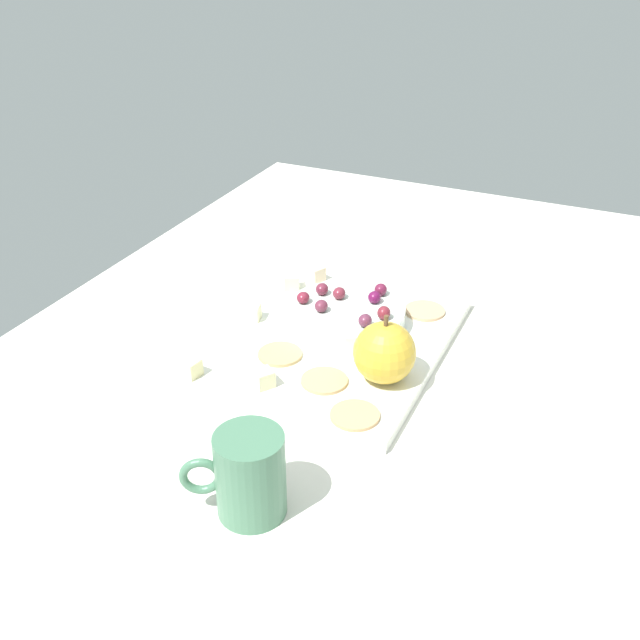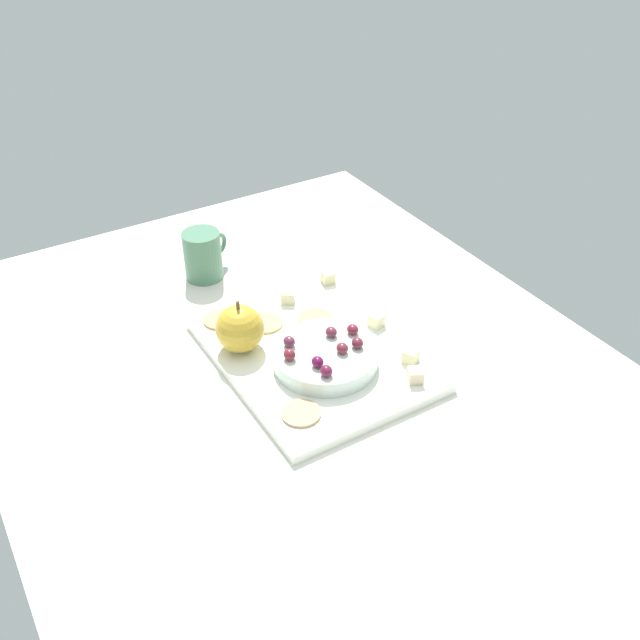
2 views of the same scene
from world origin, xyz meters
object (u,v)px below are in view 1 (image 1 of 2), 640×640
at_px(platter, 334,342).
at_px(grape_5, 339,293).
at_px(cheese_cube_2, 252,312).
at_px(cracker_0, 280,354).
at_px(cheese_cube_0, 191,368).
at_px(cheese_cube_1, 316,274).
at_px(cracker_1, 323,380).
at_px(grape_6, 303,298).
at_px(apple_whole, 384,353).
at_px(cheese_cube_4, 291,282).
at_px(grape_7, 381,290).
at_px(grape_0, 384,313).
at_px(grape_2, 365,321).
at_px(serving_dish, 346,316).
at_px(cracker_3, 425,311).
at_px(cracker_2, 355,415).
at_px(cup, 249,475).
at_px(grape_3, 321,306).
at_px(grape_4, 322,289).
at_px(grape_1, 371,297).
at_px(cheese_cube_3, 264,378).

bearing_deg(platter, grape_5, -163.23).
height_order(cheese_cube_2, cracker_0, cheese_cube_2).
relative_size(cheese_cube_0, cheese_cube_1, 1.00).
distance_m(cracker_1, grape_6, 0.15).
relative_size(apple_whole, cheese_cube_4, 3.51).
bearing_deg(grape_6, grape_7, 125.92).
bearing_deg(grape_0, cracker_1, -12.48).
bearing_deg(grape_2, cracker_1, -7.56).
height_order(serving_dish, cheese_cube_4, serving_dish).
distance_m(apple_whole, cracker_3, 0.17).
height_order(serving_dish, cracker_2, serving_dish).
bearing_deg(apple_whole, cup, -10.80).
relative_size(cheese_cube_0, grape_3, 1.12).
xyz_separation_m(cracker_2, grape_4, (-0.19, -0.13, 0.03)).
bearing_deg(grape_6, cracker_1, 34.63).
bearing_deg(cracker_3, grape_0, -19.71).
bearing_deg(grape_6, grape_1, 115.95).
distance_m(platter, grape_5, 0.07).
bearing_deg(grape_7, apple_whole, 21.71).
height_order(serving_dish, grape_0, grape_0).
bearing_deg(cracker_3, cracker_0, -35.78).
xyz_separation_m(grape_1, grape_7, (-0.02, 0.01, 0.00)).
xyz_separation_m(cracker_1, grape_5, (-0.15, -0.04, 0.03)).
xyz_separation_m(apple_whole, cheese_cube_3, (0.07, -0.12, -0.03)).
xyz_separation_m(cheese_cube_0, cheese_cube_3, (-0.02, 0.09, 0.00)).
bearing_deg(cheese_cube_0, grape_4, 159.47).
bearing_deg(grape_3, grape_7, 143.13).
bearing_deg(grape_4, grape_6, -21.93).
xyz_separation_m(grape_3, cup, (0.30, 0.07, -0.01)).
distance_m(platter, grape_2, 0.06).
bearing_deg(grape_2, grape_1, -165.32).
bearing_deg(cheese_cube_1, cracker_3, 81.71).
bearing_deg(apple_whole, grape_4, -131.66).
relative_size(cheese_cube_3, grape_6, 1.12).
distance_m(cheese_cube_2, grape_4, 0.10).
distance_m(cheese_cube_4, grape_0, 0.18).
height_order(platter, grape_5, grape_5).
xyz_separation_m(serving_dish, grape_6, (0.01, -0.05, 0.02)).
height_order(cracker_0, grape_6, grape_6).
relative_size(cracker_2, cracker_3, 1.00).
distance_m(grape_2, grape_7, 0.08).
bearing_deg(grape_6, apple_whole, 59.33).
distance_m(grape_2, grape_3, 0.06).
height_order(cheese_cube_1, grape_3, grape_3).
height_order(platter, cracker_3, cracker_3).
relative_size(platter, cheese_cube_1, 16.66).
xyz_separation_m(cracker_0, grape_2, (-0.07, 0.08, 0.03)).
relative_size(cracker_1, cracker_2, 1.00).
distance_m(serving_dish, cracker_1, 0.13).
xyz_separation_m(cheese_cube_1, grape_2, (0.13, 0.13, 0.02)).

